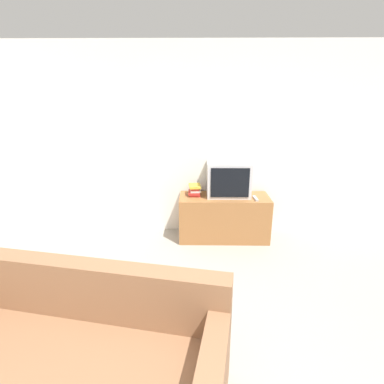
{
  "coord_description": "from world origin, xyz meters",
  "views": [
    {
      "loc": [
        0.04,
        -1.13,
        1.9
      ],
      "look_at": [
        -0.0,
        2.41,
        0.77
      ],
      "focal_mm": 28.0,
      "sensor_mm": 36.0,
      "label": 1
    }
  ],
  "objects": [
    {
      "name": "book_stack",
      "position": [
        0.03,
        2.78,
        0.68
      ],
      "size": [
        0.17,
        0.23,
        0.15
      ],
      "color": "#B72D28",
      "rests_on": "tv_stand"
    },
    {
      "name": "remote_on_stand",
      "position": [
        0.83,
        2.62,
        0.62
      ],
      "size": [
        0.05,
        0.19,
        0.02
      ],
      "rotation": [
        0.0,
        0.0,
        0.05
      ],
      "color": "#B7B7B7",
      "rests_on": "tv_stand"
    },
    {
      "name": "television",
      "position": [
        0.48,
        2.78,
        0.84
      ],
      "size": [
        0.58,
        0.4,
        0.47
      ],
      "color": "silver",
      "rests_on": "tv_stand"
    },
    {
      "name": "tv_stand",
      "position": [
        0.43,
        2.73,
        0.3
      ],
      "size": [
        1.22,
        0.5,
        0.61
      ],
      "color": "#9E6638",
      "rests_on": "ground_plane"
    },
    {
      "name": "couch",
      "position": [
        -0.82,
        0.3,
        0.27
      ],
      "size": [
        2.24,
        1.34,
        0.83
      ],
      "rotation": [
        0.0,
        0.0,
        -0.18
      ],
      "color": "#8C6042",
      "rests_on": "ground_plane"
    },
    {
      "name": "wall_back",
      "position": [
        0.0,
        3.03,
        1.3
      ],
      "size": [
        9.0,
        0.06,
        2.6
      ],
      "color": "white",
      "rests_on": "ground_plane"
    }
  ]
}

